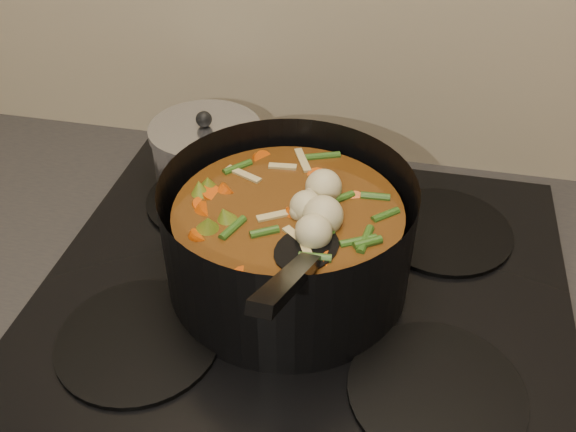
# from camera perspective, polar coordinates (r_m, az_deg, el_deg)

# --- Properties ---
(stovetop) EXTENTS (0.62, 0.54, 0.03)m
(stovetop) POSITION_cam_1_polar(r_m,az_deg,el_deg) (0.78, 1.53, -6.27)
(stovetop) COLOR black
(stovetop) RESTS_ON counter
(stockpot) EXTENTS (0.34, 0.42, 0.21)m
(stockpot) POSITION_cam_1_polar(r_m,az_deg,el_deg) (0.74, 0.01, -2.02)
(stockpot) COLOR black
(stockpot) RESTS_ON stovetop
(saucepan) EXTENTS (0.15, 0.15, 0.12)m
(saucepan) POSITION_cam_1_polar(r_m,az_deg,el_deg) (0.90, -7.17, 5.14)
(saucepan) COLOR silver
(saucepan) RESTS_ON stovetop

